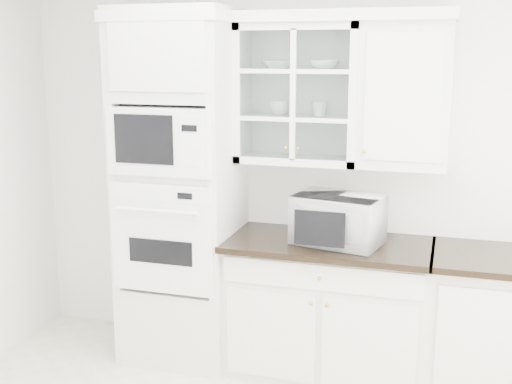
% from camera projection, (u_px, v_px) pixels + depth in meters
% --- Properties ---
extents(room_shell, '(4.00, 3.50, 2.70)m').
position_uv_depth(room_shell, '(238.00, 123.00, 3.11)').
color(room_shell, white).
rests_on(room_shell, ground).
extents(oven_column, '(0.76, 0.68, 2.40)m').
position_uv_depth(oven_column, '(181.00, 190.00, 4.37)').
color(oven_column, silver).
rests_on(oven_column, ground).
extents(base_cabinet_run, '(1.32, 0.67, 0.92)m').
position_uv_depth(base_cabinet_run, '(328.00, 306.00, 4.26)').
color(base_cabinet_run, silver).
rests_on(base_cabinet_run, ground).
extents(extra_base_cabinet, '(0.72, 0.67, 0.92)m').
position_uv_depth(extra_base_cabinet, '(487.00, 324.00, 3.98)').
color(extra_base_cabinet, silver).
rests_on(extra_base_cabinet, ground).
extents(upper_cabinet_glass, '(0.80, 0.33, 0.90)m').
position_uv_depth(upper_cabinet_glass, '(299.00, 94.00, 4.17)').
color(upper_cabinet_glass, silver).
rests_on(upper_cabinet_glass, room_shell).
extents(upper_cabinet_solid, '(0.55, 0.33, 0.90)m').
position_uv_depth(upper_cabinet_solid, '(405.00, 96.00, 3.98)').
color(upper_cabinet_solid, silver).
rests_on(upper_cabinet_solid, room_shell).
extents(crown_molding, '(2.14, 0.38, 0.07)m').
position_uv_depth(crown_molding, '(283.00, 17.00, 4.07)').
color(crown_molding, white).
rests_on(crown_molding, room_shell).
extents(countertop_microwave, '(0.62, 0.55, 0.31)m').
position_uv_depth(countertop_microwave, '(339.00, 219.00, 4.09)').
color(countertop_microwave, white).
rests_on(countertop_microwave, base_cabinet_run).
extents(bowl_a, '(0.28, 0.28, 0.05)m').
position_uv_depth(bowl_a, '(278.00, 65.00, 4.18)').
color(bowl_a, white).
rests_on(bowl_a, upper_cabinet_glass).
extents(bowl_b, '(0.20, 0.20, 0.06)m').
position_uv_depth(bowl_b, '(324.00, 65.00, 4.07)').
color(bowl_b, white).
rests_on(bowl_b, upper_cabinet_glass).
extents(cup_a, '(0.15, 0.15, 0.09)m').
position_uv_depth(cup_a, '(279.00, 108.00, 4.23)').
color(cup_a, white).
rests_on(cup_a, upper_cabinet_glass).
extents(cup_b, '(0.12, 0.12, 0.09)m').
position_uv_depth(cup_b, '(319.00, 109.00, 4.16)').
color(cup_b, white).
rests_on(cup_b, upper_cabinet_glass).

